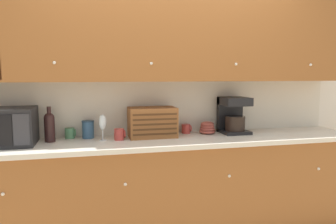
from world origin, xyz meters
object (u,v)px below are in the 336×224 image
at_px(wine_bottle, 50,126).
at_px(mug_blue_second, 119,134).
at_px(bread_box, 152,122).
at_px(coffee_maker, 233,115).
at_px(microwave, 0,127).
at_px(wine_glass, 103,123).
at_px(mug_patterned_third, 70,133).
at_px(mug, 186,129).
at_px(bowl_stack_on_counter, 207,128).
at_px(storage_canister, 88,129).

distance_m(wine_bottle, mug_blue_second, 0.59).
height_order(mug_blue_second, bread_box, bread_box).
bearing_deg(bread_box, coffee_maker, 1.63).
bearing_deg(microwave, wine_glass, 0.16).
height_order(mug_patterned_third, coffee_maker, coffee_maker).
height_order(wine_bottle, wine_glass, wine_bottle).
height_order(microwave, bread_box, microwave).
relative_size(mug, bowl_stack_on_counter, 0.60).
relative_size(mug_patterned_third, bread_box, 0.22).
bearing_deg(bowl_stack_on_counter, microwave, -176.93).
bearing_deg(wine_glass, mug_patterned_third, 147.42).
xyz_separation_m(microwave, coffee_maker, (2.08, 0.09, 0.02)).
bearing_deg(coffee_maker, microwave, -177.59).
xyz_separation_m(storage_canister, mug_blue_second, (0.27, -0.15, -0.03)).
bearing_deg(coffee_maker, storage_canister, 177.61).
bearing_deg(mug, mug_blue_second, -165.01).
distance_m(wine_glass, bowl_stack_on_counter, 1.01).
distance_m(wine_glass, mug, 0.84).
bearing_deg(microwave, coffee_maker, 2.41).
height_order(wine_bottle, mug, wine_bottle).
relative_size(bread_box, coffee_maker, 1.22).
relative_size(bowl_stack_on_counter, coffee_maker, 0.45).
height_order(wine_glass, bowl_stack_on_counter, wine_glass).
relative_size(mug_blue_second, bowl_stack_on_counter, 0.63).
bearing_deg(wine_bottle, microwave, -171.01).
bearing_deg(mug_patterned_third, storage_canister, -13.04).
height_order(bread_box, coffee_maker, coffee_maker).
distance_m(mug, bowl_stack_on_counter, 0.21).
xyz_separation_m(mug_patterned_third, mug_blue_second, (0.42, -0.19, 0.00)).
distance_m(mug_blue_second, coffee_maker, 1.13).
xyz_separation_m(bowl_stack_on_counter, coffee_maker, (0.26, -0.01, 0.12)).
bearing_deg(wine_bottle, coffee_maker, 0.97).
bearing_deg(bread_box, bowl_stack_on_counter, 3.42).
height_order(mug_patterned_third, bowl_stack_on_counter, bowl_stack_on_counter).
distance_m(wine_glass, coffee_maker, 1.27).
xyz_separation_m(microwave, storage_canister, (0.69, 0.15, -0.07)).
distance_m(wine_bottle, coffee_maker, 1.71).
xyz_separation_m(mug, bowl_stack_on_counter, (0.19, -0.07, 0.01)).
bearing_deg(storage_canister, bread_box, -8.05).
bearing_deg(mug, bread_box, -163.34).
distance_m(storage_canister, mug, 0.94).
bearing_deg(microwave, bowl_stack_on_counter, 3.07).
height_order(storage_canister, wine_glass, wine_glass).
bearing_deg(coffee_maker, bowl_stack_on_counter, 177.88).
bearing_deg(bread_box, mug_blue_second, -167.00).
bearing_deg(mug, storage_canister, -178.37).
distance_m(wine_bottle, mug, 1.26).
height_order(storage_canister, mug_blue_second, storage_canister).
distance_m(wine_bottle, bowl_stack_on_counter, 1.45).
relative_size(mug_blue_second, coffee_maker, 0.28).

